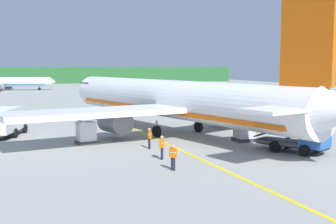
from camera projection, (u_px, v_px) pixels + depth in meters
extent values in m
cylinder|color=white|center=(170.00, 99.00, 44.34)|extent=(12.39, 35.85, 3.80)
cone|color=white|center=(88.00, 90.00, 59.89)|extent=(4.08, 3.20, 3.61)
cube|color=#192333|center=(95.00, 84.00, 58.01)|extent=(3.71, 3.11, 0.60)
cube|color=white|center=(97.00, 113.00, 37.52)|extent=(16.51, 6.98, 0.50)
cylinder|color=slate|center=(115.00, 122.00, 40.68)|extent=(2.91, 3.64, 2.20)
cube|color=white|center=(247.00, 102.00, 48.06)|extent=(16.68, 9.98, 0.50)
cylinder|color=slate|center=(218.00, 113.00, 48.07)|extent=(2.91, 3.64, 2.20)
cube|color=#D8590C|center=(307.00, 40.00, 30.43)|extent=(1.41, 4.36, 6.50)
cube|color=white|center=(305.00, 107.00, 30.94)|extent=(10.87, 5.62, 0.24)
cube|color=#D8590C|center=(170.00, 109.00, 44.45)|extent=(11.33, 32.31, 0.36)
cylinder|color=black|center=(107.00, 115.00, 55.73)|extent=(0.61, 1.15, 1.10)
cylinder|color=gray|center=(107.00, 109.00, 55.65)|extent=(0.20, 0.20, 0.50)
cylinder|color=black|center=(157.00, 131.00, 41.94)|extent=(0.61, 1.15, 1.10)
cylinder|color=gray|center=(157.00, 123.00, 41.85)|extent=(0.20, 0.20, 0.50)
cylinder|color=black|center=(198.00, 127.00, 44.94)|extent=(0.61, 1.15, 1.10)
cylinder|color=gray|center=(198.00, 119.00, 44.85)|extent=(0.20, 0.20, 0.50)
cylinder|color=white|center=(5.00, 82.00, 119.72)|extent=(24.15, 8.51, 2.56)
cone|color=white|center=(53.00, 82.00, 121.30)|extent=(2.17, 2.76, 2.43)
cube|color=#192333|center=(47.00, 80.00, 121.06)|extent=(2.11, 2.51, 0.40)
cube|color=white|center=(5.00, 83.00, 125.68)|extent=(6.79, 11.24, 0.34)
cylinder|color=slate|center=(8.00, 86.00, 124.09)|extent=(2.46, 1.97, 1.48)
cylinder|color=slate|center=(0.00, 87.00, 115.58)|extent=(2.46, 1.97, 1.48)
cube|color=#0C66B2|center=(5.00, 84.00, 119.79)|extent=(21.76, 7.79, 0.24)
cylinder|color=black|center=(39.00, 89.00, 121.06)|extent=(0.78, 0.41, 0.74)
cylinder|color=gray|center=(39.00, 87.00, 121.00)|extent=(0.13, 0.13, 0.34)
cylinder|color=black|center=(3.00, 89.00, 121.53)|extent=(0.78, 0.41, 0.74)
cylinder|color=gray|center=(3.00, 87.00, 121.48)|extent=(0.13, 0.13, 0.34)
cylinder|color=black|center=(0.00, 89.00, 118.07)|extent=(0.78, 0.41, 0.74)
cube|color=silver|center=(15.00, 118.00, 44.64)|extent=(2.69, 2.45, 1.80)
cube|color=#192333|center=(17.00, 114.00, 45.45)|extent=(1.76, 0.71, 0.94)
cube|color=white|center=(3.00, 120.00, 41.29)|extent=(3.75, 5.35, 2.22)
cube|color=#262628|center=(7.00, 131.00, 42.32)|extent=(3.75, 6.81, 0.16)
cylinder|color=black|center=(3.00, 129.00, 44.43)|extent=(0.57, 0.94, 0.90)
cylinder|color=black|center=(25.00, 129.00, 44.48)|extent=(0.57, 0.94, 0.90)
cylinder|color=black|center=(15.00, 133.00, 41.45)|extent=(0.57, 0.94, 0.90)
cube|color=#2659A5|center=(315.00, 136.00, 33.47)|extent=(2.78, 2.60, 1.80)
cube|color=#192333|center=(326.00, 132.00, 32.87)|extent=(1.68, 0.91, 0.94)
cube|color=#4C4C51|center=(281.00, 141.00, 35.40)|extent=(3.67, 4.37, 0.24)
cube|color=#2D2D33|center=(277.00, 129.00, 35.56)|extent=(2.57, 3.88, 1.67)
cube|color=#262628|center=(292.00, 145.00, 34.83)|extent=(3.90, 5.67, 0.16)
cylinder|color=black|center=(317.00, 147.00, 34.60)|extent=(0.66, 0.93, 0.90)
cylinder|color=black|center=(305.00, 151.00, 32.97)|extent=(0.66, 0.93, 0.90)
cylinder|color=black|center=(288.00, 143.00, 36.24)|extent=(0.66, 0.93, 0.90)
cylinder|color=black|center=(275.00, 147.00, 34.61)|extent=(0.66, 0.93, 0.90)
cube|color=#333338|center=(86.00, 142.00, 38.28)|extent=(1.80, 1.80, 0.30)
cube|color=silver|center=(86.00, 131.00, 38.18)|extent=(1.58, 1.58, 1.66)
cube|color=silver|center=(80.00, 124.00, 37.88)|extent=(0.73, 1.52, 0.55)
cube|color=#333338|center=(244.00, 139.00, 39.71)|extent=(1.74, 1.74, 0.30)
cube|color=silver|center=(244.00, 129.00, 39.60)|extent=(1.54, 1.54, 1.67)
cube|color=silver|center=(240.00, 122.00, 39.33)|extent=(0.65, 1.54, 0.56)
cylinder|color=#191E33|center=(162.00, 154.00, 31.82)|extent=(0.14, 0.14, 0.88)
cylinder|color=#191E33|center=(162.00, 153.00, 31.99)|extent=(0.14, 0.14, 0.88)
cube|color=orange|center=(162.00, 143.00, 31.82)|extent=(0.45, 0.48, 0.66)
cube|color=silver|center=(162.00, 143.00, 31.82)|extent=(0.47, 0.49, 0.06)
sphere|color=tan|center=(162.00, 137.00, 31.77)|extent=(0.24, 0.24, 0.24)
cylinder|color=orange|center=(161.00, 143.00, 31.56)|extent=(0.09, 0.09, 0.63)
cylinder|color=orange|center=(163.00, 142.00, 32.07)|extent=(0.09, 0.09, 0.63)
cylinder|color=#191E33|center=(149.00, 143.00, 36.10)|extent=(0.14, 0.14, 0.87)
cylinder|color=#191E33|center=(150.00, 144.00, 35.93)|extent=(0.14, 0.14, 0.87)
cube|color=orange|center=(149.00, 135.00, 35.93)|extent=(0.24, 0.45, 0.65)
cube|color=silver|center=(149.00, 134.00, 35.93)|extent=(0.25, 0.46, 0.06)
sphere|color=tan|center=(149.00, 129.00, 35.88)|extent=(0.24, 0.24, 0.24)
cylinder|color=orange|center=(148.00, 134.00, 36.18)|extent=(0.09, 0.09, 0.62)
cylinder|color=orange|center=(150.00, 135.00, 35.67)|extent=(0.09, 0.09, 0.62)
cylinder|color=#191E33|center=(174.00, 164.00, 28.56)|extent=(0.14, 0.14, 0.85)
cylinder|color=#191E33|center=(172.00, 164.00, 28.66)|extent=(0.14, 0.14, 0.85)
cube|color=orange|center=(173.00, 153.00, 28.53)|extent=(0.43, 0.49, 0.64)
cube|color=silver|center=(173.00, 152.00, 28.53)|extent=(0.44, 0.50, 0.06)
sphere|color=tan|center=(173.00, 146.00, 28.49)|extent=(0.23, 0.23, 0.23)
cylinder|color=orange|center=(177.00, 153.00, 28.38)|extent=(0.09, 0.09, 0.61)
cylinder|color=orange|center=(170.00, 152.00, 28.68)|extent=(0.09, 0.09, 0.61)
cube|color=yellow|center=(163.00, 142.00, 39.14)|extent=(0.30, 60.00, 0.01)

